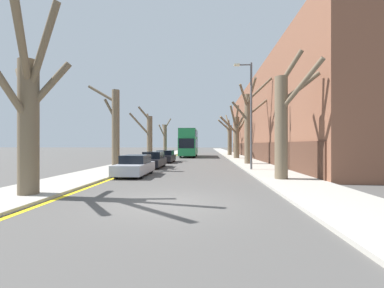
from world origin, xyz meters
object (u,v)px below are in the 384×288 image
Objects in this scene: street_tree_left_1 at (115,126)px; parked_car_1 at (153,160)px; lamp_post at (250,111)px; street_tree_left_2 at (149,136)px; parked_car_2 at (165,157)px; street_tree_left_0 at (28,114)px; street_tree_right_1 at (248,123)px; street_tree_right_0 at (283,121)px; parked_car_0 at (135,166)px; street_tree_right_2 at (236,134)px; street_tree_left_3 at (165,139)px; double_decker_bus at (189,141)px; street_tree_right_3 at (229,137)px.

street_tree_left_1 reaches higher than parked_car_1.
street_tree_left_2 is at bearing 132.81° from lamp_post.
parked_car_2 is at bearing 90.00° from parked_car_1.
street_tree_left_0 is 1.67× the size of parked_car_2.
street_tree_right_1 is (11.33, 6.25, 0.70)m from street_tree_left_1.
street_tree_right_0 reaches higher than parked_car_0.
street_tree_right_2 reaches higher than street_tree_left_1.
street_tree_left_3 is (0.24, 22.54, -0.52)m from street_tree_left_1.
street_tree_left_3 is 20.25m from parked_car_1.
street_tree_left_3 is at bearing 99.50° from parked_car_2.
street_tree_left_1 reaches higher than parked_car_0.
street_tree_left_0 is 0.69× the size of double_decker_bus.
parked_car_0 is at bearing -133.27° from street_tree_right_1.
street_tree_right_0 is 9.53m from parked_car_0.
lamp_post is (-0.84, -5.90, 0.50)m from street_tree_right_1.
parked_car_2 is (-8.70, -17.83, -2.66)m from street_tree_right_3.
double_decker_bus is 2.40× the size of parked_car_1.
street_tree_left_2 is 12.62m from street_tree_right_1.
double_decker_bus is at bearing -145.89° from street_tree_right_3.
street_tree_left_0 is 1.07× the size of street_tree_left_2.
street_tree_right_2 is 1.72× the size of parked_car_0.
parked_car_1 is at bearing -95.13° from double_decker_bus.
parked_car_0 is at bearing -106.16° from street_tree_right_3.
street_tree_left_2 is at bearing -112.13° from double_decker_bus.
street_tree_left_0 is 21.87m from street_tree_left_2.
street_tree_left_1 is at bearing -151.11° from street_tree_right_1.
street_tree_right_2 is (11.05, -6.12, 0.57)m from street_tree_left_3.
street_tree_left_2 is at bearing -126.41° from street_tree_right_3.
street_tree_right_2 is at bearing 57.65° from parked_car_1.
street_tree_right_3 is at bearing 88.49° from lamp_post.
street_tree_left_1 is 22.55m from street_tree_left_3.
street_tree_right_0 is at bearing -55.77° from street_tree_left_2.
street_tree_right_2 is at bearing 40.00° from parked_car_2.
street_tree_right_3 reaches higher than parked_car_2.
street_tree_left_3 is at bearing 96.44° from parked_car_1.
street_tree_right_3 is at bearing 90.50° from street_tree_right_2.
street_tree_left_3 is 0.84× the size of street_tree_right_3.
street_tree_right_1 is 1.95× the size of parked_car_0.
lamp_post is (8.00, 3.49, 3.99)m from parked_car_0.
lamp_post is at bearing -74.05° from double_decker_bus.
parked_car_0 is at bearing -156.44° from lamp_post.
street_tree_left_2 is 0.65× the size of double_decker_bus.
parked_car_1 is at bearing 164.66° from lamp_post.
street_tree_left_2 is 9.78m from parked_car_1.
parked_car_0 is (2.50, -14.83, -2.44)m from street_tree_left_2.
street_tree_left_1 is at bearing -105.40° from parked_car_2.
street_tree_left_3 is 0.91× the size of street_tree_right_0.
street_tree_right_0 is 21.53m from street_tree_right_2.
parked_car_2 is (2.50, -2.64, -2.44)m from street_tree_left_2.
lamp_post reaches higher than street_tree_right_2.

